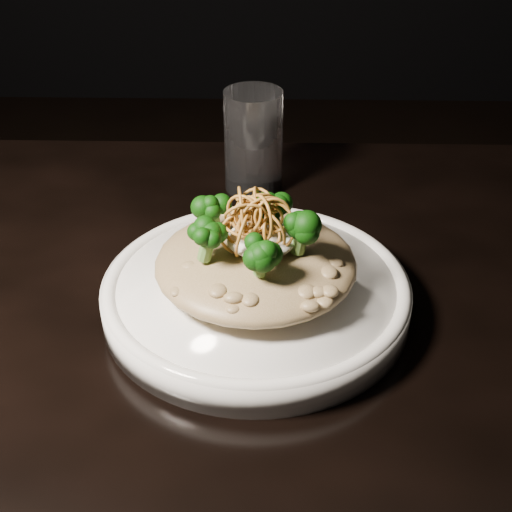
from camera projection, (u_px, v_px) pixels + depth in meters
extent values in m
cube|color=black|center=(183.00, 363.00, 0.60)|extent=(1.10, 0.80, 0.04)
cylinder|color=white|center=(256.00, 295.00, 0.62)|extent=(0.27, 0.27, 0.03)
ellipsoid|color=brown|center=(256.00, 263.00, 0.60)|extent=(0.17, 0.17, 0.04)
ellipsoid|color=silver|center=(261.00, 239.00, 0.59)|extent=(0.06, 0.06, 0.02)
cylinder|color=silver|center=(253.00, 141.00, 0.79)|extent=(0.07, 0.07, 0.11)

